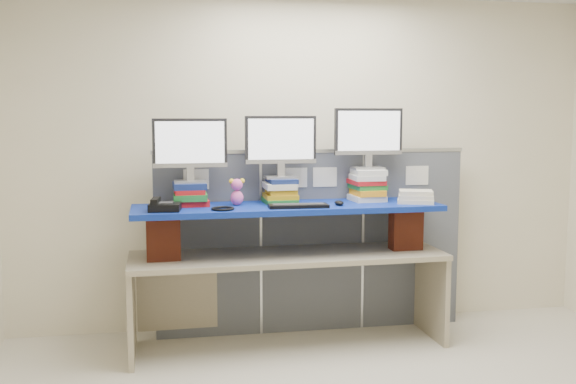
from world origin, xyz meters
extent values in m
cube|color=#F6EBCA|center=(0.00, 0.00, 1.40)|extent=(5.00, 4.00, 2.80)
cube|color=#4D525B|center=(-0.87, 1.78, 0.75)|extent=(0.85, 0.05, 1.50)
cube|color=#4D525B|center=(0.00, 1.78, 0.75)|extent=(0.85, 0.05, 1.50)
cube|color=#4D525B|center=(0.87, 1.78, 0.75)|extent=(0.85, 0.05, 1.50)
cube|color=#B1B4B8|center=(0.00, 1.78, 1.51)|extent=(2.60, 0.06, 0.03)
cube|color=white|center=(-0.95, 1.75, 1.30)|extent=(0.20, 0.00, 0.16)
cube|color=white|center=(-0.15, 1.75, 1.30)|extent=(0.20, 0.00, 0.16)
cube|color=white|center=(0.10, 1.75, 1.30)|extent=(0.20, 0.00, 0.16)
cube|color=white|center=(0.90, 1.75, 1.30)|extent=(0.20, 0.00, 0.16)
cube|color=tan|center=(-0.26, 1.46, 0.72)|extent=(2.45, 0.77, 0.04)
cube|color=tan|center=(-1.46, 1.42, 0.35)|extent=(0.06, 0.66, 0.70)
cube|color=tan|center=(0.93, 1.49, 0.35)|extent=(0.06, 0.66, 0.70)
cube|color=maroon|center=(-1.21, 1.38, 0.91)|extent=(0.25, 0.14, 0.34)
cube|color=maroon|center=(0.69, 1.43, 0.91)|extent=(0.25, 0.14, 0.34)
cube|color=navy|center=(-0.26, 1.46, 1.10)|extent=(2.38, 0.66, 0.04)
cube|color=red|center=(-0.99, 1.57, 1.14)|extent=(0.25, 0.28, 0.04)
cube|color=#20782F|center=(-1.00, 1.56, 1.19)|extent=(0.25, 0.29, 0.05)
cube|color=red|center=(-1.01, 1.55, 1.23)|extent=(0.23, 0.27, 0.04)
cube|color=navy|center=(-1.01, 1.56, 1.27)|extent=(0.26, 0.29, 0.05)
cube|color=#20782F|center=(-0.31, 1.57, 1.14)|extent=(0.25, 0.31, 0.04)
cube|color=#B48A18|center=(-0.30, 1.57, 1.17)|extent=(0.25, 0.28, 0.03)
cube|color=#B48A18|center=(-0.30, 1.58, 1.21)|extent=(0.22, 0.28, 0.04)
cube|color=silver|center=(-0.31, 1.57, 1.26)|extent=(0.24, 0.28, 0.05)
cube|color=navy|center=(-0.29, 1.58, 1.30)|extent=(0.22, 0.29, 0.03)
cube|color=silver|center=(0.41, 1.58, 1.14)|extent=(0.27, 0.29, 0.05)
cube|color=orange|center=(0.42, 1.59, 1.19)|extent=(0.23, 0.30, 0.05)
cube|color=#20782F|center=(0.42, 1.60, 1.23)|extent=(0.26, 0.30, 0.04)
cube|color=red|center=(0.41, 1.60, 1.27)|extent=(0.25, 0.30, 0.04)
cube|color=silver|center=(0.41, 1.58, 1.31)|extent=(0.24, 0.27, 0.04)
cube|color=silver|center=(0.42, 1.59, 1.35)|extent=(0.25, 0.27, 0.04)
cube|color=gray|center=(-1.00, 1.56, 1.30)|extent=(0.25, 0.16, 0.02)
cube|color=gray|center=(-1.00, 1.56, 1.36)|extent=(0.06, 0.05, 0.10)
cube|color=black|center=(-1.00, 1.56, 1.60)|extent=(0.56, 0.05, 0.37)
cube|color=white|center=(-1.00, 1.54, 1.60)|extent=(0.51, 0.02, 0.32)
cube|color=gray|center=(-0.30, 1.57, 1.32)|extent=(0.25, 0.16, 0.02)
cube|color=gray|center=(-0.30, 1.57, 1.38)|extent=(0.06, 0.05, 0.10)
cube|color=black|center=(-0.30, 1.57, 1.62)|extent=(0.56, 0.05, 0.37)
cube|color=white|center=(-0.30, 1.55, 1.62)|extent=(0.51, 0.02, 0.32)
cube|color=gray|center=(0.42, 1.59, 1.38)|extent=(0.25, 0.16, 0.02)
cube|color=gray|center=(0.42, 1.59, 1.44)|extent=(0.06, 0.05, 0.10)
cube|color=black|center=(0.42, 1.59, 1.68)|extent=(0.56, 0.05, 0.37)
cube|color=white|center=(0.42, 1.57, 1.68)|extent=(0.51, 0.02, 0.32)
cube|color=black|center=(-0.21, 1.30, 1.13)|extent=(0.45, 0.16, 0.02)
cube|color=#29292B|center=(-0.21, 1.30, 1.14)|extent=(0.39, 0.11, 0.00)
ellipsoid|color=black|center=(0.12, 1.36, 1.14)|extent=(0.09, 0.13, 0.04)
cube|color=black|center=(-1.19, 1.30, 1.15)|extent=(0.24, 0.22, 0.06)
cube|color=#29292B|center=(-1.19, 1.30, 1.18)|extent=(0.12, 0.12, 0.01)
cube|color=black|center=(-1.26, 1.31, 1.19)|extent=(0.07, 0.20, 0.04)
torus|color=black|center=(-0.78, 1.28, 1.13)|extent=(0.22, 0.22, 0.02)
ellipsoid|color=#E356A4|center=(-0.65, 1.50, 1.18)|extent=(0.10, 0.09, 0.11)
sphere|color=#E356A4|center=(-0.65, 1.50, 1.28)|extent=(0.09, 0.09, 0.09)
sphere|color=yellow|center=(-0.69, 1.50, 1.30)|extent=(0.04, 0.04, 0.04)
sphere|color=yellow|center=(-0.61, 1.50, 1.30)|extent=(0.04, 0.04, 0.04)
cube|color=beige|center=(0.75, 1.39, 1.13)|extent=(0.34, 0.30, 0.03)
cube|color=beige|center=(0.75, 1.39, 1.17)|extent=(0.32, 0.29, 0.03)
cube|color=beige|center=(0.75, 1.39, 1.20)|extent=(0.31, 0.27, 0.03)
camera|label=1|loc=(-1.14, -3.36, 1.80)|focal=40.00mm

